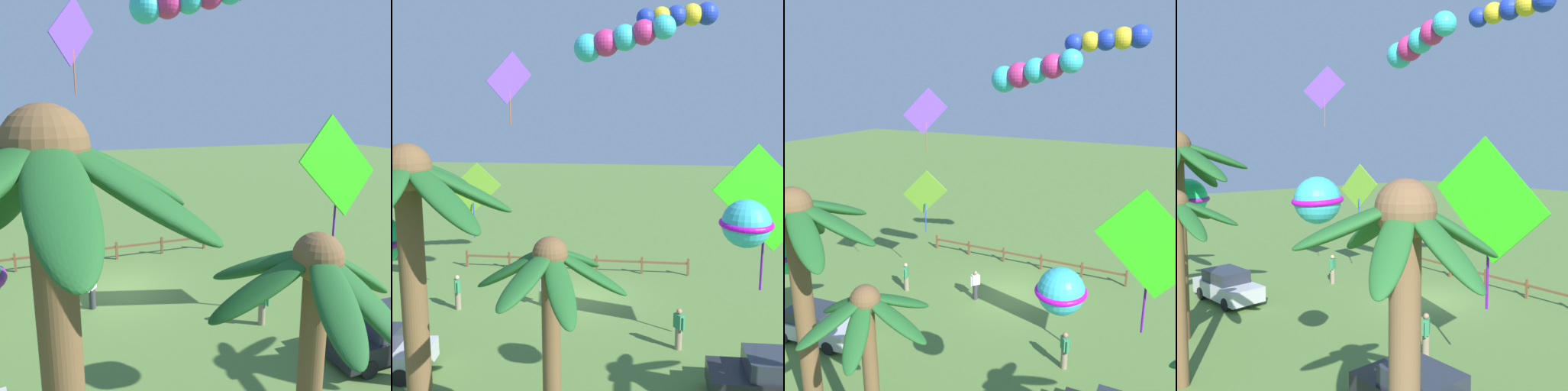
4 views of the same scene
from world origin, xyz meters
TOP-DOWN VIEW (x-y plane):
  - ground_plane at (0.00, 0.00)m, footprint 120.00×120.00m
  - palm_tree_0 at (-1.09, 12.07)m, footprint 3.58×3.62m
  - palm_tree_2 at (2.68, 10.96)m, footprint 5.34×5.53m
  - rail_fence at (0.83, -3.77)m, footprint 12.55×0.12m
  - parked_car_0 at (-7.14, 7.77)m, footprint 3.93×1.80m
  - spectator_0 at (-4.41, 4.75)m, footprint 0.42×0.45m
  - spectator_1 at (5.21, 2.18)m, footprint 0.38×0.50m
  - spectator_2 at (1.40, 1.34)m, footprint 0.41×0.45m
  - kite_diamond_0 at (-7.17, 5.00)m, footprint 3.67×0.55m
  - kite_diamond_1 at (1.80, 4.83)m, footprint 1.29×1.37m
  - kite_tube_2 at (-1.99, 2.93)m, footprint 3.86×1.40m
  - kite_diamond_4 at (4.89, 0.61)m, footprint 2.53×0.61m
  - kite_tube_5 at (-4.37, 0.07)m, footprint 3.46×1.43m
  - kite_ball_6 at (-5.60, 9.93)m, footprint 1.40×1.40m

SIDE VIEW (x-z plane):
  - ground_plane at x=0.00m, z-range 0.00..0.00m
  - rail_fence at x=0.83m, z-range 0.11..1.06m
  - parked_car_0 at x=-7.14m, z-range 0.00..1.51m
  - spectator_0 at x=-4.41m, z-range 0.02..1.61m
  - spectator_1 at x=5.21m, z-range 0.02..1.61m
  - spectator_2 at x=1.40m, z-range 0.02..1.61m
  - palm_tree_0 at x=-1.09m, z-range 1.56..7.67m
  - kite_diamond_4 at x=4.89m, z-range 3.38..6.95m
  - kite_diamond_0 at x=-7.17m, z-range 3.22..8.36m
  - kite_ball_6 at x=-5.60m, z-range 5.43..6.64m
  - palm_tree_2 at x=2.68m, z-range 2.05..10.08m
  - kite_diamond_1 at x=1.80m, z-range 8.62..11.20m
  - kite_tube_2 at x=-1.99m, z-range 10.65..12.28m
  - kite_tube_5 at x=-4.37m, z-range 12.24..13.33m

